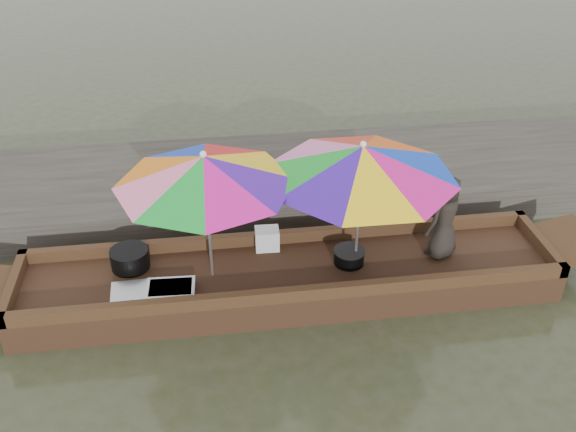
{
  "coord_description": "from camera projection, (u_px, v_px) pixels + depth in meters",
  "views": [
    {
      "loc": [
        -0.83,
        -5.79,
        4.77
      ],
      "look_at": [
        0.0,
        0.1,
        1.0
      ],
      "focal_mm": 40.0,
      "sensor_mm": 36.0,
      "label": 1
    }
  ],
  "objects": [
    {
      "name": "water",
      "position": [
        289.0,
        293.0,
        7.5
      ],
      "size": [
        80.0,
        80.0,
        0.0
      ],
      "primitive_type": "plane",
      "color": "#2F351B",
      "rests_on": "ground"
    },
    {
      "name": "dock",
      "position": [
        268.0,
        183.0,
        9.2
      ],
      "size": [
        22.0,
        2.2,
        0.5
      ],
      "primitive_type": "cube",
      "color": "#2D2B26",
      "rests_on": "ground"
    },
    {
      "name": "boat_hull",
      "position": [
        289.0,
        281.0,
        7.4
      ],
      "size": [
        6.13,
        1.2,
        0.35
      ],
      "primitive_type": "cube",
      "color": "black",
      "rests_on": "water"
    },
    {
      "name": "cooking_pot",
      "position": [
        130.0,
        259.0,
        7.28
      ],
      "size": [
        0.44,
        0.44,
        0.23
      ],
      "primitive_type": "cylinder",
      "color": "black",
      "rests_on": "boat_hull"
    },
    {
      "name": "tray_crayfish",
      "position": [
        171.0,
        290.0,
        6.91
      ],
      "size": [
        0.54,
        0.38,
        0.09
      ],
      "primitive_type": "cube",
      "rotation": [
        0.0,
        0.0,
        -0.05
      ],
      "color": "silver",
      "rests_on": "boat_hull"
    },
    {
      "name": "tray_scallop",
      "position": [
        136.0,
        292.0,
        6.91
      ],
      "size": [
        0.53,
        0.38,
        0.06
      ],
      "primitive_type": "cube",
      "rotation": [
        0.0,
        0.0,
        0.04
      ],
      "color": "silver",
      "rests_on": "boat_hull"
    },
    {
      "name": "charcoal_grill",
      "position": [
        349.0,
        257.0,
        7.36
      ],
      "size": [
        0.35,
        0.35,
        0.16
      ],
      "primitive_type": "cylinder",
      "color": "black",
      "rests_on": "boat_hull"
    },
    {
      "name": "supply_bag",
      "position": [
        267.0,
        239.0,
        7.59
      ],
      "size": [
        0.29,
        0.23,
        0.26
      ],
      "primitive_type": "cube",
      "rotation": [
        0.0,
        0.0,
        -0.04
      ],
      "color": "silver",
      "rests_on": "boat_hull"
    },
    {
      "name": "vendor",
      "position": [
        445.0,
        217.0,
        7.28
      ],
      "size": [
        0.6,
        0.56,
        1.03
      ],
      "primitive_type": "imported",
      "rotation": [
        0.0,
        0.0,
        3.74
      ],
      "color": "black",
      "rests_on": "boat_hull"
    },
    {
      "name": "umbrella_bow",
      "position": [
        208.0,
        217.0,
        6.79
      ],
      "size": [
        1.96,
        1.96,
        1.55
      ],
      "primitive_type": null,
      "rotation": [
        0.0,
        0.0,
        -0.03
      ],
      "color": "yellow",
      "rests_on": "boat_hull"
    },
    {
      "name": "umbrella_stern",
      "position": [
        359.0,
        206.0,
        6.98
      ],
      "size": [
        2.7,
        2.7,
        1.55
      ],
      "primitive_type": null,
      "rotation": [
        0.0,
        0.0,
        0.38
      ],
      "color": "#FF570C",
      "rests_on": "boat_hull"
    }
  ]
}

